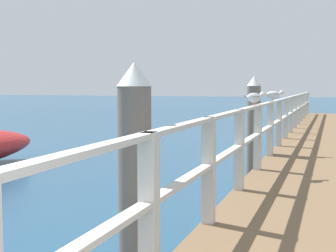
% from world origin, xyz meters
% --- Properties ---
extents(pier_deck, '(2.43, 24.41, 0.49)m').
position_xyz_m(pier_deck, '(0.00, 12.20, 0.24)').
color(pier_deck, brown).
rests_on(pier_deck, ground_plane).
extents(pier_railing, '(0.12, 22.93, 1.08)m').
position_xyz_m(pier_railing, '(-1.13, 12.20, 1.15)').
color(pier_railing, beige).
rests_on(pier_railing, pier_deck).
extents(dock_piling_near, '(0.29, 0.29, 2.08)m').
position_xyz_m(dock_piling_near, '(-1.51, 3.06, 1.05)').
color(dock_piling_near, '#6B6056').
rests_on(dock_piling_near, ground_plane).
extents(dock_piling_far, '(0.29, 0.29, 2.08)m').
position_xyz_m(dock_piling_far, '(-1.51, 9.24, 1.05)').
color(dock_piling_far, '#6B6056').
rests_on(dock_piling_far, ground_plane).
extents(seagull_foreground, '(0.33, 0.40, 0.21)m').
position_xyz_m(seagull_foreground, '(-1.13, 6.87, 1.70)').
color(seagull_foreground, white).
rests_on(seagull_foreground, pier_railing).
extents(seagull_background, '(0.46, 0.24, 0.21)m').
position_xyz_m(seagull_background, '(-1.13, 9.30, 1.70)').
color(seagull_background, white).
rests_on(seagull_background, pier_railing).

